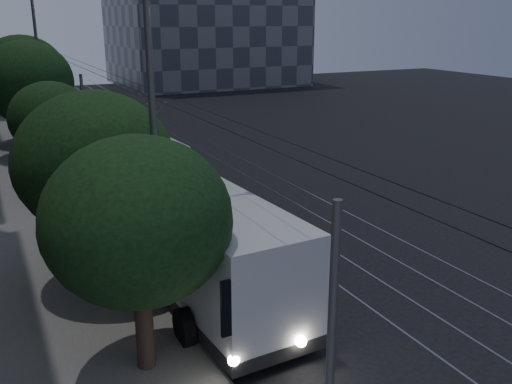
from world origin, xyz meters
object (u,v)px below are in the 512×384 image
at_px(trolleybus, 177,224).
at_px(streetlamp_far, 44,51).
at_px(pickup_silver, 136,173).
at_px(car_white_a, 121,166).
at_px(car_white_d, 61,122).
at_px(car_white_b, 74,139).
at_px(car_white_c, 65,132).
at_px(streetlamp_near, 166,110).

height_order(trolleybus, streetlamp_far, streetlamp_far).
bearing_deg(pickup_silver, car_white_a, 120.35).
distance_m(car_white_d, streetlamp_far, 7.57).
height_order(car_white_d, streetlamp_far, streetlamp_far).
xyz_separation_m(car_white_a, streetlamp_far, (-2.16, 10.52, 5.59)).
bearing_deg(car_white_b, streetlamp_far, 97.67).
relative_size(trolleybus, car_white_a, 3.65).
bearing_deg(streetlamp_far, pickup_silver, -79.27).
bearing_deg(car_white_a, car_white_d, 114.93).
bearing_deg(car_white_d, trolleybus, -107.55).
relative_size(car_white_c, streetlamp_near, 0.47).
distance_m(trolleybus, car_white_d, 28.63).
bearing_deg(trolleybus, streetlamp_far, 88.89).
distance_m(car_white_c, car_white_d, 5.02).
xyz_separation_m(car_white_d, streetlamp_near, (-0.88, -30.19, 5.24)).
xyz_separation_m(car_white_b, car_white_d, (0.22, 7.40, -0.10)).
distance_m(pickup_silver, car_white_a, 2.20).
relative_size(car_white_b, streetlamp_far, 0.49).
distance_m(car_white_a, car_white_c, 10.59).
distance_m(car_white_b, car_white_c, 2.41).
height_order(streetlamp_near, streetlamp_far, streetlamp_far).
bearing_deg(car_white_d, car_white_c, -111.67).
bearing_deg(trolleybus, pickup_silver, 79.14).
xyz_separation_m(car_white_c, car_white_d, (0.39, 5.00, -0.11)).
relative_size(car_white_b, car_white_d, 1.35).
distance_m(car_white_a, car_white_d, 15.53).
relative_size(car_white_a, car_white_c, 0.79).
xyz_separation_m(car_white_c, streetlamp_near, (-0.49, -25.19, 5.13)).
distance_m(car_white_b, streetlamp_far, 6.06).
distance_m(pickup_silver, streetlamp_far, 14.05).
height_order(car_white_d, streetlamp_near, streetlamp_near).
distance_m(car_white_c, streetlamp_far, 5.52).
height_order(trolleybus, car_white_b, trolleybus).
distance_m(car_white_b, car_white_d, 7.41).
bearing_deg(car_white_c, streetlamp_far, -172.08).
distance_m(trolleybus, streetlamp_near, 4.42).
height_order(pickup_silver, car_white_c, car_white_c).
bearing_deg(streetlamp_far, streetlamp_near, -89.28).
xyz_separation_m(trolleybus, streetlamp_far, (-1.01, 23.62, 4.40)).
relative_size(trolleybus, pickup_silver, 2.57).
xyz_separation_m(car_white_d, streetlamp_far, (-1.20, -4.98, 5.57)).
bearing_deg(car_white_c, car_white_b, -76.67).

